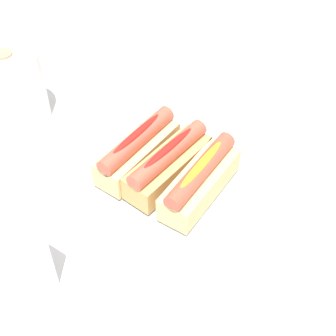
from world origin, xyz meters
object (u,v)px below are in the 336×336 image
object	(u,v)px
serving_bowl	(168,184)
napkin_box	(3,274)
hotdog_side	(138,149)
hotdog_back	(168,164)
hotdog_front	(200,180)
paper_towel_roll	(12,88)
water_glass	(204,80)

from	to	relation	value
serving_bowl	napkin_box	size ratio (longest dim) A/B	2.15
serving_bowl	hotdog_side	size ratio (longest dim) A/B	2.05
hotdog_side	napkin_box	size ratio (longest dim) A/B	1.05
hotdog_back	hotdog_side	distance (m)	0.06
hotdog_front	hotdog_side	world-z (taller)	same
hotdog_side	paper_towel_roll	xyz separation A→B (m)	(0.05, 0.25, 0.01)
hotdog_back	paper_towel_roll	bearing A→B (deg)	78.84
serving_bowl	water_glass	distance (m)	0.24
hotdog_side	napkin_box	world-z (taller)	napkin_box
serving_bowl	napkin_box	bearing A→B (deg)	157.50
hotdog_front	hotdog_side	xyz separation A→B (m)	(0.02, 0.11, 0.00)
water_glass	paper_towel_roll	distance (m)	0.33
serving_bowl	hotdog_back	size ratio (longest dim) A/B	2.04
hotdog_front	hotdog_back	xyz separation A→B (m)	(0.01, 0.05, 0.00)
paper_towel_roll	hotdog_side	bearing A→B (deg)	-101.01
serving_bowl	hotdog_back	xyz separation A→B (m)	(0.00, -0.00, 0.04)
napkin_box	hotdog_side	bearing A→B (deg)	2.40
hotdog_back	serving_bowl	bearing A→B (deg)	90.00
serving_bowl	hotdog_front	distance (m)	0.07
hotdog_side	paper_towel_roll	size ratio (longest dim) A/B	1.18
hotdog_front	hotdog_back	size ratio (longest dim) A/B	0.99
serving_bowl	paper_towel_roll	world-z (taller)	paper_towel_roll
hotdog_back	napkin_box	xyz separation A→B (m)	(-0.25, 0.10, 0.02)
hotdog_front	napkin_box	xyz separation A→B (m)	(-0.24, 0.16, 0.02)
hotdog_front	napkin_box	bearing A→B (deg)	146.72
serving_bowl	paper_towel_roll	size ratio (longest dim) A/B	2.41
hotdog_back	paper_towel_roll	world-z (taller)	paper_towel_roll
hotdog_front	napkin_box	distance (m)	0.29
hotdog_side	napkin_box	distance (m)	0.27
hotdog_back	hotdog_side	xyz separation A→B (m)	(0.01, 0.05, 0.00)
water_glass	hotdog_back	bearing A→B (deg)	-173.65
paper_towel_roll	hotdog_front	bearing A→B (deg)	-101.26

